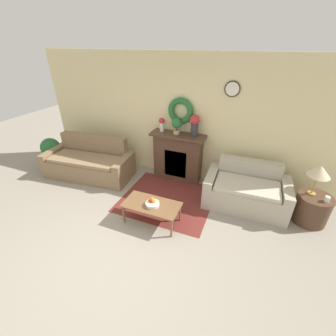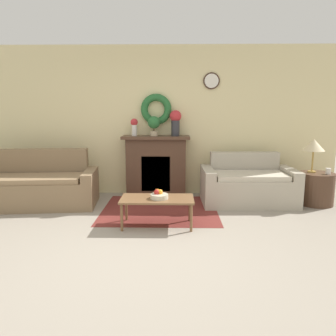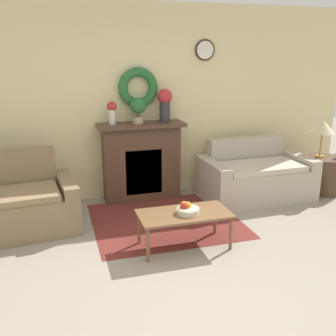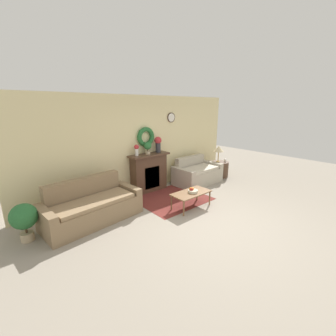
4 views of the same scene
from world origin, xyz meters
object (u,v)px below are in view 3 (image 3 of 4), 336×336
Objects in this scene: side_table_by_loveseat at (324,175)px; vase_on_mantel_left at (112,111)px; fireplace at (141,161)px; loveseat_right at (255,177)px; fruit_bowl at (187,209)px; potted_plant_on_mantel at (138,107)px; vase_on_mantel_right at (165,103)px; table_lamp at (323,127)px; coffee_table at (184,216)px.

vase_on_mantel_left reaches higher than side_table_by_loveseat.
fireplace is 0.77× the size of loveseat_right.
fruit_bowl is 0.42× the size of side_table_by_loveseat.
loveseat_right is 1.95m from potted_plant_on_mantel.
fireplace is 2.65× the size of vase_on_mantel_right.
potted_plant_on_mantel is (0.35, -0.02, 0.04)m from vase_on_mantel_left.
loveseat_right is at bearing 179.31° from table_lamp.
vase_on_mantel_right is (-1.23, 0.44, 1.06)m from loveseat_right.
vase_on_mantel_right reaches higher than potted_plant_on_mantel.
potted_plant_on_mantel is (-2.67, 0.44, 0.33)m from table_lamp.
coffee_table is 4.10× the size of fruit_bowl.
loveseat_right is 3.43× the size of vase_on_mantel_right.
table_lamp is at bearing 24.37° from coffee_table.
potted_plant_on_mantel is at bearing 94.93° from coffee_table.
fruit_bowl is 1.83m from potted_plant_on_mantel.
fireplace is 2.70m from table_lamp.
potted_plant_on_mantel is at bearing -157.60° from fireplace.
table_lamp is 1.22× the size of vase_on_mantel_right.
fireplace is 2.12× the size of side_table_by_loveseat.
potted_plant_on_mantel is (-0.04, -0.01, 0.76)m from fireplace.
fruit_bowl is at bearing -33.73° from coffee_table.
vase_on_mantel_right reaches higher than fruit_bowl.
fruit_bowl is 0.78× the size of vase_on_mantel_left.
coffee_table is 1.91m from vase_on_mantel_left.
vase_on_mantel_right reaches higher than coffee_table.
fireplace is 0.76m from potted_plant_on_mantel.
side_table_by_loveseat is 3.29m from vase_on_mantel_left.
loveseat_right is 2.75× the size of side_table_by_loveseat.
fruit_bowl is 0.53× the size of vase_on_mantel_right.
loveseat_right is 1.58× the size of coffee_table.
side_table_by_loveseat reaches higher than coffee_table.
vase_on_mantel_right is at bearing 167.73° from side_table_by_loveseat.
vase_on_mantel_right reaches higher than loveseat_right.
potted_plant_on_mantel is at bearing -3.24° from vase_on_mantel_left.
vase_on_mantel_right is (0.74, 0.00, 0.08)m from vase_on_mantel_left.
fireplace is 1.62m from fruit_bowl.
side_table_by_loveseat is 1.25× the size of vase_on_mantel_right.
table_lamp reaches higher than coffee_table.
side_table_by_loveseat is 1.61× the size of potted_plant_on_mantel.
fruit_bowl is at bearing -155.13° from table_lamp.
loveseat_right reaches higher than fruit_bowl.
potted_plant_on_mantel is at bearing -177.02° from vase_on_mantel_right.
fruit_bowl is 0.43× the size of table_lamp.
fruit_bowl is at bearing -85.57° from fireplace.
fireplace is at bearing 22.40° from potted_plant_on_mantel.
loveseat_right is 2.82× the size of table_lamp.
vase_on_mantel_left is (-3.02, 0.46, 0.30)m from table_lamp.
vase_on_mantel_right is at bearing 158.81° from loveseat_right.
coffee_table is 2.85m from table_lamp.
potted_plant_on_mantel reaches higher than loveseat_right.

